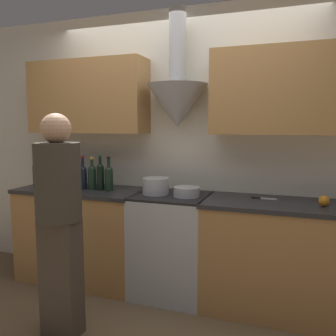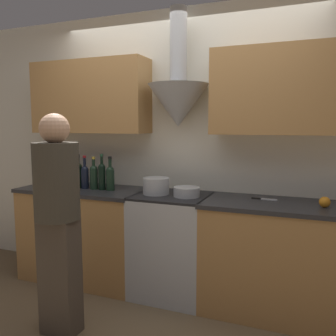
{
  "view_description": "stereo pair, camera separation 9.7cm",
  "coord_description": "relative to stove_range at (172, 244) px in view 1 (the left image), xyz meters",
  "views": [
    {
      "loc": [
        1.02,
        -2.61,
        1.53
      ],
      "look_at": [
        0.0,
        0.22,
        1.16
      ],
      "focal_mm": 38.0,
      "sensor_mm": 36.0,
      "label": 1
    },
    {
      "loc": [
        1.11,
        -2.57,
        1.53
      ],
      "look_at": [
        0.0,
        0.22,
        1.16
      ],
      "focal_mm": 38.0,
      "sensor_mm": 36.0,
      "label": 2
    }
  ],
  "objects": [
    {
      "name": "chefs_knife",
      "position": [
        0.79,
        0.09,
        0.46
      ],
      "size": [
        0.21,
        0.04,
        0.01
      ],
      "rotation": [
        0.0,
        0.0,
        -0.02
      ],
      "color": "silver",
      "rests_on": "counter_right"
    },
    {
      "name": "stock_pot",
      "position": [
        -0.15,
        -0.02,
        0.53
      ],
      "size": [
        0.23,
        0.23,
        0.15
      ],
      "color": "#B7BABC",
      "rests_on": "stove_range"
    },
    {
      "name": "wine_bottle_0",
      "position": [
        -1.46,
        -0.01,
        0.59
      ],
      "size": [
        0.07,
        0.07,
        0.35
      ],
      "color": "black",
      "rests_on": "counter_left"
    },
    {
      "name": "wall_back",
      "position": [
        0.01,
        0.27,
        1.01
      ],
      "size": [
        8.4,
        0.55,
        2.6
      ],
      "color": "silver",
      "rests_on": "ground_plane"
    },
    {
      "name": "wine_bottle_9",
      "position": [
        -0.62,
        -0.02,
        0.58
      ],
      "size": [
        0.08,
        0.08,
        0.32
      ],
      "color": "black",
      "rests_on": "counter_left"
    },
    {
      "name": "wine_bottle_1",
      "position": [
        -1.37,
        -0.01,
        0.58
      ],
      "size": [
        0.08,
        0.08,
        0.33
      ],
      "color": "black",
      "rests_on": "counter_left"
    },
    {
      "name": "wine_bottle_7",
      "position": [
        -0.8,
        -0.02,
        0.58
      ],
      "size": [
        0.08,
        0.08,
        0.31
      ],
      "color": "black",
      "rests_on": "counter_left"
    },
    {
      "name": "mixing_bowl",
      "position": [
        0.15,
        -0.03,
        0.49
      ],
      "size": [
        0.23,
        0.23,
        0.08
      ],
      "color": "#B7BABC",
      "rests_on": "stove_range"
    },
    {
      "name": "wine_bottle_6",
      "position": [
        -0.9,
        -0.02,
        0.58
      ],
      "size": [
        0.07,
        0.07,
        0.32
      ],
      "color": "black",
      "rests_on": "counter_left"
    },
    {
      "name": "stove_range",
      "position": [
        0.0,
        0.0,
        0.0
      ],
      "size": [
        0.65,
        0.6,
        0.91
      ],
      "color": "#B7BABC",
      "rests_on": "ground_plane"
    },
    {
      "name": "wine_bottle_4",
      "position": [
        -1.09,
        -0.02,
        0.59
      ],
      "size": [
        0.08,
        0.08,
        0.35
      ],
      "color": "black",
      "rests_on": "counter_left"
    },
    {
      "name": "wine_bottle_2",
      "position": [
        -1.28,
        -0.02,
        0.6
      ],
      "size": [
        0.08,
        0.08,
        0.34
      ],
      "color": "black",
      "rests_on": "counter_left"
    },
    {
      "name": "wine_bottle_8",
      "position": [
        -0.71,
        -0.02,
        0.59
      ],
      "size": [
        0.07,
        0.07,
        0.34
      ],
      "color": "black",
      "rests_on": "counter_left"
    },
    {
      "name": "orange_fruit",
      "position": [
        1.24,
        -0.03,
        0.49
      ],
      "size": [
        0.08,
        0.08,
        0.08
      ],
      "color": "orange",
      "rests_on": "counter_right"
    },
    {
      "name": "wine_bottle_3",
      "position": [
        -1.18,
        -0.01,
        0.58
      ],
      "size": [
        0.07,
        0.07,
        0.34
      ],
      "color": "black",
      "rests_on": "counter_left"
    },
    {
      "name": "counter_left",
      "position": [
        -0.93,
        -0.0,
        -0.0
      ],
      "size": [
        1.23,
        0.62,
        0.91
      ],
      "color": "#B27F47",
      "rests_on": "ground_plane"
    },
    {
      "name": "wine_bottle_5",
      "position": [
        -0.99,
        -0.0,
        0.59
      ],
      "size": [
        0.08,
        0.08,
        0.33
      ],
      "color": "black",
      "rests_on": "counter_left"
    },
    {
      "name": "counter_right",
      "position": [
        0.96,
        -0.0,
        -0.0
      ],
      "size": [
        1.29,
        0.62,
        0.91
      ],
      "color": "#B27F47",
      "rests_on": "ground_plane"
    },
    {
      "name": "ground_plane",
      "position": [
        0.0,
        -0.32,
        -0.46
      ],
      "size": [
        12.0,
        12.0,
        0.0
      ],
      "primitive_type": "plane",
      "color": "brown"
    },
    {
      "name": "person_foreground_left",
      "position": [
        -0.54,
        -0.88,
        0.43
      ],
      "size": [
        0.32,
        0.32,
        1.61
      ],
      "color": "#473D33",
      "rests_on": "ground_plane"
    }
  ]
}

